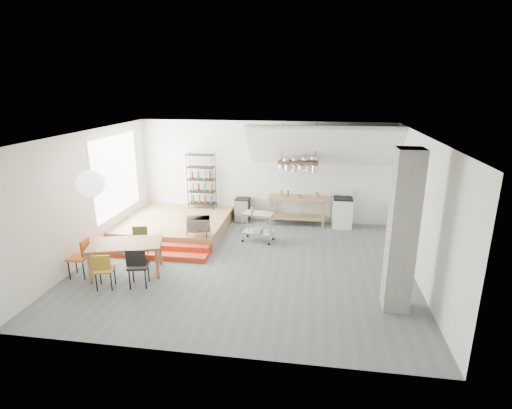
% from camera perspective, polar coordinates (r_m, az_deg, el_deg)
% --- Properties ---
extents(floor, '(8.00, 8.00, 0.00)m').
position_cam_1_polar(floor, '(10.02, -1.54, -8.52)').
color(floor, '#566264').
rests_on(floor, ground).
extents(wall_back, '(8.00, 0.04, 3.20)m').
position_cam_1_polar(wall_back, '(12.80, 1.18, 4.70)').
color(wall_back, silver).
rests_on(wall_back, ground).
extents(wall_left, '(0.04, 7.00, 3.20)m').
position_cam_1_polar(wall_left, '(10.87, -22.84, 1.17)').
color(wall_left, silver).
rests_on(wall_left, ground).
extents(wall_right, '(0.04, 7.00, 3.20)m').
position_cam_1_polar(wall_right, '(9.60, 22.60, -0.76)').
color(wall_right, silver).
rests_on(wall_right, ground).
extents(ceiling, '(8.00, 7.00, 0.02)m').
position_cam_1_polar(ceiling, '(9.12, -1.69, 9.97)').
color(ceiling, white).
rests_on(ceiling, wall_back).
extents(slope_ceiling, '(4.40, 1.44, 1.32)m').
position_cam_1_polar(slope_ceiling, '(11.93, 9.51, 8.23)').
color(slope_ceiling, white).
rests_on(slope_ceiling, wall_back).
extents(window_pane, '(0.02, 2.50, 2.20)m').
position_cam_1_polar(window_pane, '(12.08, -19.26, 3.99)').
color(window_pane, white).
rests_on(window_pane, wall_left).
extents(platform, '(3.00, 3.00, 0.40)m').
position_cam_1_polar(platform, '(12.36, -11.38, -2.84)').
color(platform, olive).
rests_on(platform, ground).
extents(step_lower, '(3.00, 0.35, 0.13)m').
position_cam_1_polar(step_lower, '(10.73, -14.85, -6.95)').
color(step_lower, red).
rests_on(step_lower, ground).
extents(step_upper, '(3.00, 0.35, 0.27)m').
position_cam_1_polar(step_upper, '(10.99, -14.17, -5.92)').
color(step_upper, red).
rests_on(step_upper, ground).
extents(concrete_column, '(0.50, 0.50, 3.20)m').
position_cam_1_polar(concrete_column, '(8.05, 20.17, -3.75)').
color(concrete_column, gray).
rests_on(concrete_column, ground).
extents(kitchen_counter, '(1.80, 0.60, 0.91)m').
position_cam_1_polar(kitchen_counter, '(12.61, 5.91, -0.15)').
color(kitchen_counter, olive).
rests_on(kitchen_counter, ground).
extents(stove, '(0.60, 0.60, 1.18)m').
position_cam_1_polar(stove, '(12.68, 12.22, -1.04)').
color(stove, white).
rests_on(stove, ground).
extents(pot_rack, '(1.20, 0.50, 1.43)m').
position_cam_1_polar(pot_rack, '(12.06, 6.17, 5.68)').
color(pot_rack, '#3E2618').
rests_on(pot_rack, ceiling).
extents(wire_shelving, '(0.88, 0.38, 1.80)m').
position_cam_1_polar(wire_shelving, '(12.98, -7.81, 3.48)').
color(wire_shelving, black).
rests_on(wire_shelving, platform).
extents(microwave_shelf, '(0.60, 0.40, 0.16)m').
position_cam_1_polar(microwave_shelf, '(10.79, -8.20, -3.64)').
color(microwave_shelf, olive).
rests_on(microwave_shelf, platform).
extents(paper_lantern, '(0.60, 0.60, 0.60)m').
position_cam_1_polar(paper_lantern, '(9.45, -22.55, 2.76)').
color(paper_lantern, white).
rests_on(paper_lantern, ceiling).
extents(dining_table, '(1.82, 1.35, 0.77)m').
position_cam_1_polar(dining_table, '(9.77, -18.14, -5.68)').
color(dining_table, brown).
rests_on(dining_table, ground).
extents(chair_mustard, '(0.47, 0.47, 0.84)m').
position_cam_1_polar(chair_mustard, '(9.26, -20.96, -8.49)').
color(chair_mustard, '#A1781B').
rests_on(chair_mustard, ground).
extents(chair_black, '(0.51, 0.51, 0.93)m').
position_cam_1_polar(chair_black, '(9.10, -16.61, -8.16)').
color(chair_black, black).
rests_on(chair_black, ground).
extents(chair_olive, '(0.47, 0.47, 0.87)m').
position_cam_1_polar(chair_olive, '(10.47, -16.29, -5.00)').
color(chair_olive, '#505E2C').
rests_on(chair_olive, ground).
extents(chair_red, '(0.46, 0.46, 0.92)m').
position_cam_1_polar(chair_red, '(10.03, -23.69, -6.54)').
color(chair_red, '#B94B1A').
rests_on(chair_red, ground).
extents(rolling_cart, '(0.91, 0.62, 0.83)m').
position_cam_1_polar(rolling_cart, '(11.22, 0.29, -2.68)').
color(rolling_cart, silver).
rests_on(rolling_cart, ground).
extents(mini_fridge, '(0.45, 0.45, 0.77)m').
position_cam_1_polar(mini_fridge, '(12.92, -1.94, -0.76)').
color(mini_fridge, black).
rests_on(mini_fridge, ground).
extents(microwave, '(0.67, 0.53, 0.33)m').
position_cam_1_polar(microwave, '(10.72, -8.25, -2.72)').
color(microwave, beige).
rests_on(microwave, microwave_shelf).
extents(bowl, '(0.31, 0.31, 0.06)m').
position_cam_1_polar(bowl, '(12.47, 6.27, 1.15)').
color(bowl, silver).
rests_on(bowl, kitchen_counter).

